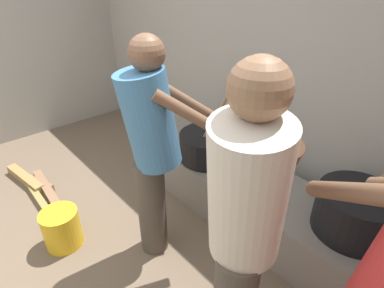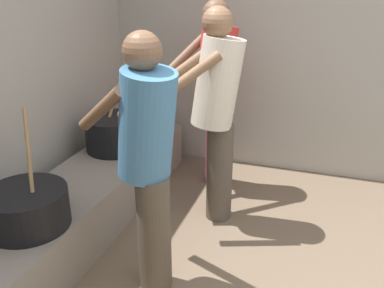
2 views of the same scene
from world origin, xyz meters
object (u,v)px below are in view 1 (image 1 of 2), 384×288
(cooking_pot_main, at_px, (356,212))
(cooking_pot_secondary, at_px, (208,146))
(cook_in_cream_shirt, at_px, (244,227))
(cook_in_blue_shirt, at_px, (152,144))
(bucket_yellow_plastic, at_px, (62,228))

(cooking_pot_main, height_order, cooking_pot_secondary, cooking_pot_main)
(cook_in_cream_shirt, bearing_deg, cooking_pot_secondary, 141.30)
(cooking_pot_main, bearing_deg, cook_in_blue_shirt, -142.69)
(cook_in_cream_shirt, bearing_deg, cooking_pot_main, 80.74)
(cooking_pot_secondary, distance_m, cook_in_cream_shirt, 1.44)
(cooking_pot_secondary, xyz_separation_m, cook_in_blue_shirt, (0.21, -0.71, 0.37))
(cooking_pot_main, distance_m, cooking_pot_secondary, 1.23)
(cooking_pot_main, distance_m, bucket_yellow_plastic, 2.04)
(cooking_pot_secondary, bearing_deg, cook_in_blue_shirt, -73.73)
(cooking_pot_secondary, distance_m, cook_in_blue_shirt, 0.82)
(cooking_pot_secondary, relative_size, cook_in_cream_shirt, 0.43)
(cook_in_cream_shirt, relative_size, cook_in_blue_shirt, 1.04)
(cook_in_blue_shirt, bearing_deg, cook_in_cream_shirt, -10.16)
(cooking_pot_main, xyz_separation_m, cook_in_blue_shirt, (-1.02, -0.78, 0.34))
(cook_in_cream_shirt, distance_m, cook_in_blue_shirt, 0.88)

